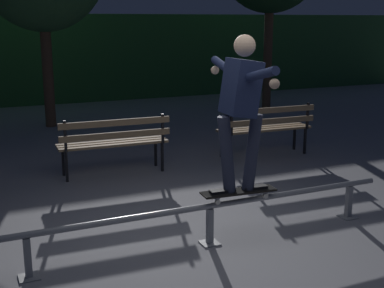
{
  "coord_description": "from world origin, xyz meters",
  "views": [
    {
      "loc": [
        -2.17,
        -4.31,
        2.21
      ],
      "look_at": [
        0.16,
        0.89,
        0.85
      ],
      "focal_mm": 48.72,
      "sensor_mm": 36.0,
      "label": 1
    }
  ],
  "objects_px": {
    "grind_rail": "(210,212)",
    "park_bench_right_center": "(267,125)",
    "skateboarder": "(241,101)",
    "park_bench_left_center": "(114,139)",
    "skateboard": "(239,192)"
  },
  "relations": [
    {
      "from": "grind_rail",
      "to": "park_bench_right_center",
      "type": "height_order",
      "value": "park_bench_right_center"
    },
    {
      "from": "skateboarder",
      "to": "park_bench_left_center",
      "type": "xyz_separation_m",
      "value": [
        -0.53,
        2.74,
        -0.91
      ]
    },
    {
      "from": "skateboard",
      "to": "park_bench_left_center",
      "type": "xyz_separation_m",
      "value": [
        -0.53,
        2.74,
        0.03
      ]
    },
    {
      "from": "skateboard",
      "to": "skateboarder",
      "type": "xyz_separation_m",
      "value": [
        0.0,
        -0.0,
        0.94
      ]
    },
    {
      "from": "park_bench_right_center",
      "to": "park_bench_left_center",
      "type": "bearing_deg",
      "value": 180.0
    },
    {
      "from": "park_bench_left_center",
      "to": "park_bench_right_center",
      "type": "distance_m",
      "value": 2.58
    },
    {
      "from": "skateboard",
      "to": "park_bench_left_center",
      "type": "distance_m",
      "value": 2.79
    },
    {
      "from": "skateboarder",
      "to": "park_bench_right_center",
      "type": "relative_size",
      "value": 0.97
    },
    {
      "from": "skateboard",
      "to": "park_bench_right_center",
      "type": "relative_size",
      "value": 0.49
    },
    {
      "from": "grind_rail",
      "to": "skateboard",
      "type": "relative_size",
      "value": 5.25
    },
    {
      "from": "skateboard",
      "to": "skateboarder",
      "type": "relative_size",
      "value": 0.51
    },
    {
      "from": "skateboarder",
      "to": "park_bench_left_center",
      "type": "bearing_deg",
      "value": 100.99
    },
    {
      "from": "skateboarder",
      "to": "park_bench_right_center",
      "type": "bearing_deg",
      "value": 53.19
    },
    {
      "from": "skateboard",
      "to": "park_bench_left_center",
      "type": "height_order",
      "value": "park_bench_left_center"
    },
    {
      "from": "park_bench_left_center",
      "to": "skateboard",
      "type": "bearing_deg",
      "value": -79.06
    }
  ]
}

